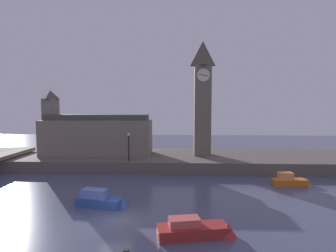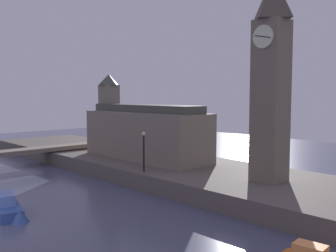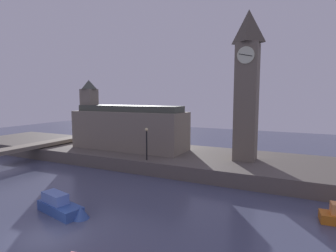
% 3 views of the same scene
% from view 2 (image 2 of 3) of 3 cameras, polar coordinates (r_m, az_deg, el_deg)
% --- Properties ---
extents(far_embankment, '(70.00, 12.00, 1.50)m').
position_cam_2_polar(far_embankment, '(37.41, 4.04, -7.21)').
color(far_embankment, '#5B544C').
rests_on(far_embankment, ground).
extents(clock_tower, '(2.57, 2.60, 16.28)m').
position_cam_2_polar(clock_tower, '(31.53, 15.06, 7.19)').
color(clock_tower, '#6B6051').
rests_on(clock_tower, far_embankment).
extents(parliament_hall, '(15.76, 5.18, 9.41)m').
position_cam_2_polar(parliament_hall, '(42.20, -3.78, -0.80)').
color(parliament_hall, slate).
rests_on(parliament_hall, far_embankment).
extents(streetlamp, '(0.36, 0.36, 3.63)m').
position_cam_2_polar(streetlamp, '(34.61, -3.63, -3.08)').
color(streetlamp, black).
rests_on(streetlamp, far_embankment).
extents(boat_tour_blue, '(4.88, 2.31, 1.58)m').
position_cam_2_polar(boat_tour_blue, '(29.31, -22.42, -11.36)').
color(boat_tour_blue, '#2D4C93').
rests_on(boat_tour_blue, ground).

